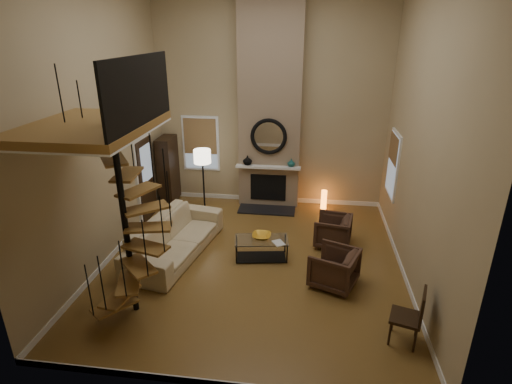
# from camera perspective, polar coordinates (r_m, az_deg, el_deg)

# --- Properties ---
(ground) EXTENTS (6.00, 6.50, 0.01)m
(ground) POSITION_cam_1_polar(r_m,az_deg,el_deg) (8.59, -0.36, -9.73)
(ground) COLOR olive
(ground) RESTS_ON ground
(back_wall) EXTENTS (6.00, 0.02, 5.50)m
(back_wall) POSITION_cam_1_polar(r_m,az_deg,el_deg) (10.68, 2.07, 12.48)
(back_wall) COLOR tan
(back_wall) RESTS_ON ground
(front_wall) EXTENTS (6.00, 0.02, 5.50)m
(front_wall) POSITION_cam_1_polar(r_m,az_deg,el_deg) (4.47, -6.21, -1.26)
(front_wall) COLOR tan
(front_wall) RESTS_ON ground
(left_wall) EXTENTS (0.02, 6.50, 5.50)m
(left_wall) POSITION_cam_1_polar(r_m,az_deg,el_deg) (8.46, -21.20, 8.51)
(left_wall) COLOR tan
(left_wall) RESTS_ON ground
(right_wall) EXTENTS (0.02, 6.50, 5.50)m
(right_wall) POSITION_cam_1_polar(r_m,az_deg,el_deg) (7.70, 22.46, 7.13)
(right_wall) COLOR tan
(right_wall) RESTS_ON ground
(baseboard_back) EXTENTS (6.00, 0.02, 0.12)m
(baseboard_back) POSITION_cam_1_polar(r_m,az_deg,el_deg) (11.42, 1.89, -0.96)
(baseboard_back) COLOR white
(baseboard_back) RESTS_ON ground
(baseboard_front) EXTENTS (6.00, 0.02, 0.12)m
(baseboard_front) POSITION_cam_1_polar(r_m,az_deg,el_deg) (6.06, -5.05, -25.30)
(baseboard_front) COLOR white
(baseboard_front) RESTS_ON ground
(baseboard_left) EXTENTS (0.02, 6.50, 0.12)m
(baseboard_left) POSITION_cam_1_polar(r_m,az_deg,el_deg) (9.39, -18.91, -7.61)
(baseboard_left) COLOR white
(baseboard_left) RESTS_ON ground
(baseboard_right) EXTENTS (0.02, 6.50, 0.12)m
(baseboard_right) POSITION_cam_1_polar(r_m,az_deg,el_deg) (8.72, 19.83, -10.17)
(baseboard_right) COLOR white
(baseboard_right) RESTS_ON ground
(chimney_breast) EXTENTS (1.60, 0.38, 5.50)m
(chimney_breast) POSITION_cam_1_polar(r_m,az_deg,el_deg) (10.49, 1.97, 12.31)
(chimney_breast) COLOR #8A735A
(chimney_breast) RESTS_ON ground
(hearth) EXTENTS (1.50, 0.60, 0.04)m
(hearth) POSITION_cam_1_polar(r_m,az_deg,el_deg) (10.83, 1.52, -2.52)
(hearth) COLOR black
(hearth) RESTS_ON ground
(firebox) EXTENTS (0.95, 0.02, 0.72)m
(firebox) POSITION_cam_1_polar(r_m,az_deg,el_deg) (10.89, 1.71, 0.64)
(firebox) COLOR black
(firebox) RESTS_ON chimney_breast
(mantel) EXTENTS (1.70, 0.18, 0.06)m
(mantel) POSITION_cam_1_polar(r_m,az_deg,el_deg) (10.61, 1.71, 3.51)
(mantel) COLOR white
(mantel) RESTS_ON chimney_breast
(mirror_frame) EXTENTS (0.94, 0.10, 0.94)m
(mirror_frame) POSITION_cam_1_polar(r_m,az_deg,el_deg) (10.44, 1.79, 7.78)
(mirror_frame) COLOR black
(mirror_frame) RESTS_ON chimney_breast
(mirror_disc) EXTENTS (0.80, 0.01, 0.80)m
(mirror_disc) POSITION_cam_1_polar(r_m,az_deg,el_deg) (10.45, 1.80, 7.79)
(mirror_disc) COLOR white
(mirror_disc) RESTS_ON chimney_breast
(vase_left) EXTENTS (0.24, 0.24, 0.25)m
(vase_left) POSITION_cam_1_polar(r_m,az_deg,el_deg) (10.67, -1.21, 4.48)
(vase_left) COLOR black
(vase_left) RESTS_ON mantel
(vase_right) EXTENTS (0.20, 0.20, 0.21)m
(vase_right) POSITION_cam_1_polar(r_m,az_deg,el_deg) (10.57, 4.98, 4.12)
(vase_right) COLOR #164E4A
(vase_right) RESTS_ON mantel
(window_back) EXTENTS (1.02, 0.06, 1.52)m
(window_back) POSITION_cam_1_polar(r_m,az_deg,el_deg) (11.23, -7.78, 6.87)
(window_back) COLOR white
(window_back) RESTS_ON back_wall
(window_right) EXTENTS (0.06, 1.02, 1.52)m
(window_right) POSITION_cam_1_polar(r_m,az_deg,el_deg) (9.87, 18.71, 3.81)
(window_right) COLOR white
(window_right) RESTS_ON right_wall
(entry_door) EXTENTS (0.10, 1.05, 2.16)m
(entry_door) POSITION_cam_1_polar(r_m,az_deg,el_deg) (10.46, -15.21, 1.86)
(entry_door) COLOR white
(entry_door) RESTS_ON ground
(loft) EXTENTS (1.70, 2.20, 1.09)m
(loft) POSITION_cam_1_polar(r_m,az_deg,el_deg) (6.37, -21.62, 8.94)
(loft) COLOR olive
(loft) RESTS_ON left_wall
(spiral_stair) EXTENTS (1.47, 1.47, 4.06)m
(spiral_stair) POSITION_cam_1_polar(r_m,az_deg,el_deg) (6.70, -17.90, -3.15)
(spiral_stair) COLOR black
(spiral_stair) RESTS_ON ground
(hutch) EXTENTS (0.37, 0.80, 1.78)m
(hutch) POSITION_cam_1_polar(r_m,az_deg,el_deg) (11.32, -12.24, 3.14)
(hutch) COLOR black
(hutch) RESTS_ON ground
(sofa) EXTENTS (1.53, 2.90, 0.80)m
(sofa) POSITION_cam_1_polar(r_m,az_deg,el_deg) (8.85, -11.32, -6.17)
(sofa) COLOR #CBB88D
(sofa) RESTS_ON ground
(armchair_near) EXTENTS (0.89, 0.88, 0.70)m
(armchair_near) POSITION_cam_1_polar(r_m,az_deg,el_deg) (9.16, 11.19, -5.45)
(armchair_near) COLOR #442C1F
(armchair_near) RESTS_ON ground
(armchair_far) EXTENTS (1.05, 1.03, 0.74)m
(armchair_far) POSITION_cam_1_polar(r_m,az_deg,el_deg) (7.82, 11.42, -10.58)
(armchair_far) COLOR #442C1F
(armchair_far) RESTS_ON ground
(coffee_table) EXTENTS (1.18, 0.72, 0.43)m
(coffee_table) POSITION_cam_1_polar(r_m,az_deg,el_deg) (8.55, 0.75, -7.64)
(coffee_table) COLOR silver
(coffee_table) RESTS_ON ground
(bowl) EXTENTS (0.40, 0.40, 0.10)m
(bowl) POSITION_cam_1_polar(r_m,az_deg,el_deg) (8.49, 0.80, -6.22)
(bowl) COLOR gold
(bowl) RESTS_ON coffee_table
(book) EXTENTS (0.31, 0.33, 0.03)m
(book) POSITION_cam_1_polar(r_m,az_deg,el_deg) (8.30, 3.05, -7.22)
(book) COLOR gray
(book) RESTS_ON coffee_table
(floor_lamp) EXTENTS (0.43, 0.43, 1.75)m
(floor_lamp) POSITION_cam_1_polar(r_m,az_deg,el_deg) (10.28, -7.53, 4.26)
(floor_lamp) COLOR black
(floor_lamp) RESTS_ON ground
(accent_lamp) EXTENTS (0.15, 0.15, 0.54)m
(accent_lamp) POSITION_cam_1_polar(r_m,az_deg,el_deg) (11.01, 9.51, -1.11)
(accent_lamp) COLOR orange
(accent_lamp) RESTS_ON ground
(side_chair) EXTENTS (0.55, 0.55, 0.96)m
(side_chair) POSITION_cam_1_polar(r_m,az_deg,el_deg) (6.77, 21.12, -15.76)
(side_chair) COLOR black
(side_chair) RESTS_ON ground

